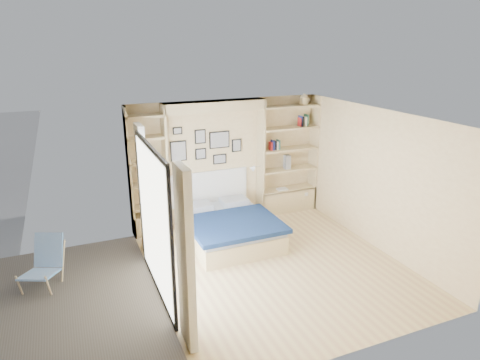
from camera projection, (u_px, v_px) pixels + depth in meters
name	position (u px, v px, depth m)	size (l,w,h in m)	color
ground	(275.00, 265.00, 7.19)	(4.50, 4.50, 0.00)	#D2B779
room_shell	(221.00, 181.00, 8.04)	(4.50, 4.50, 4.50)	beige
bed	(228.00, 227.00, 8.01)	(1.63, 2.05, 1.07)	beige
photo_gallery	(205.00, 146.00, 8.47)	(1.48, 0.02, 0.82)	black
reading_lamps	(217.00, 172.00, 8.49)	(1.92, 0.12, 0.15)	silver
shelf_decor	(277.00, 137.00, 8.87)	(3.52, 0.23, 2.03)	#A51E1E
deck	(41.00, 316.00, 5.86)	(3.20, 4.00, 0.05)	brown
deck_chair	(44.00, 263.00, 6.51)	(0.73, 0.88, 0.77)	tan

